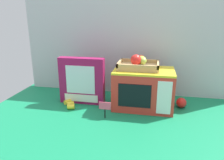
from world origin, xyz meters
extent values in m
plane|color=#147A4C|center=(0.00, 0.00, 0.00)|extent=(1.70, 1.70, 0.00)
cube|color=#B7BABF|center=(0.00, 0.26, 0.36)|extent=(1.61, 0.03, 0.73)
cube|color=red|center=(0.12, 0.00, 0.12)|extent=(0.38, 0.25, 0.24)
cube|color=yellow|center=(0.12, 0.00, 0.25)|extent=(0.38, 0.25, 0.01)
cube|color=black|center=(0.08, -0.13, 0.12)|extent=(0.20, 0.01, 0.15)
cube|color=white|center=(0.25, -0.13, 0.12)|extent=(0.08, 0.01, 0.20)
cube|color=tan|center=(0.08, 0.01, 0.26)|extent=(0.26, 0.19, 0.02)
cube|color=tan|center=(0.08, -0.08, 0.29)|extent=(0.26, 0.01, 0.02)
cube|color=tan|center=(0.08, 0.10, 0.29)|extent=(0.26, 0.01, 0.02)
cube|color=tan|center=(-0.04, 0.01, 0.29)|extent=(0.01, 0.19, 0.02)
cube|color=tan|center=(0.21, 0.01, 0.29)|extent=(0.01, 0.19, 0.02)
sphere|color=red|center=(0.07, 0.02, 0.31)|extent=(0.07, 0.07, 0.07)
ellipsoid|color=#9EC647|center=(0.10, 0.04, 0.30)|extent=(0.09, 0.10, 0.06)
sphere|color=#E04228|center=(0.09, 0.09, 0.30)|extent=(0.05, 0.05, 0.05)
cube|color=#99144C|center=(-0.29, -0.01, 0.16)|extent=(0.31, 0.06, 0.32)
cube|color=silver|center=(-0.29, -0.04, 0.17)|extent=(0.20, 0.00, 0.19)
cube|color=white|center=(-0.29, -0.04, 0.04)|extent=(0.23, 0.00, 0.05)
cylinder|color=black|center=(-0.09, -0.21, 0.03)|extent=(0.01, 0.01, 0.06)
cube|color=#F44C6B|center=(-0.09, -0.21, 0.08)|extent=(0.07, 0.00, 0.05)
cylinder|color=yellow|center=(-0.33, -0.13, 0.02)|extent=(0.05, 0.04, 0.03)
cylinder|color=yellow|center=(-0.35, -0.09, 0.02)|extent=(0.06, 0.05, 0.03)
cylinder|color=yellow|center=(-0.38, -0.06, 0.02)|extent=(0.05, 0.06, 0.03)
sphere|color=red|center=(0.37, 0.03, 0.03)|extent=(0.07, 0.07, 0.07)
camera|label=1|loc=(0.18, -1.34, 0.59)|focal=34.68mm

